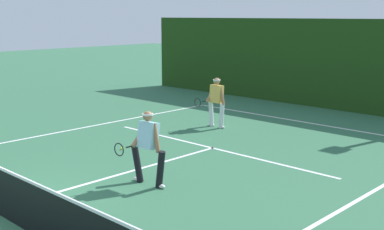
% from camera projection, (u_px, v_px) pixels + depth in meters
% --- Properties ---
extents(court_line_baseline_far, '(9.58, 0.10, 0.01)m').
position_uv_depth(court_line_baseline_far, '(304.00, 122.00, 17.44)').
color(court_line_baseline_far, white).
rests_on(court_line_baseline_far, ground_plane).
extents(court_line_service, '(7.81, 0.10, 0.01)m').
position_uv_depth(court_line_service, '(212.00, 148.00, 14.05)').
color(court_line_service, white).
rests_on(court_line_service, ground_plane).
extents(court_line_centre, '(0.10, 6.40, 0.01)m').
position_uv_depth(court_line_centre, '(125.00, 173.00, 11.83)').
color(court_line_centre, white).
rests_on(court_line_centre, ground_plane).
extents(player_near, '(1.01, 0.88, 1.65)m').
position_uv_depth(player_near, '(148.00, 145.00, 10.86)').
color(player_near, black).
rests_on(player_near, ground_plane).
extents(player_far, '(0.83, 0.86, 1.65)m').
position_uv_depth(player_far, '(216.00, 100.00, 16.48)').
color(player_far, silver).
rests_on(player_far, ground_plane).
extents(tennis_ball, '(0.07, 0.07, 0.07)m').
position_uv_depth(tennis_ball, '(121.00, 149.00, 13.87)').
color(tennis_ball, '#D1E033').
rests_on(tennis_ball, ground_plane).
extents(back_fence_windscreen, '(20.58, 0.12, 3.52)m').
position_uv_depth(back_fence_windscreen, '(346.00, 66.00, 19.14)').
color(back_fence_windscreen, '#1C3C12').
rests_on(back_fence_windscreen, ground_plane).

